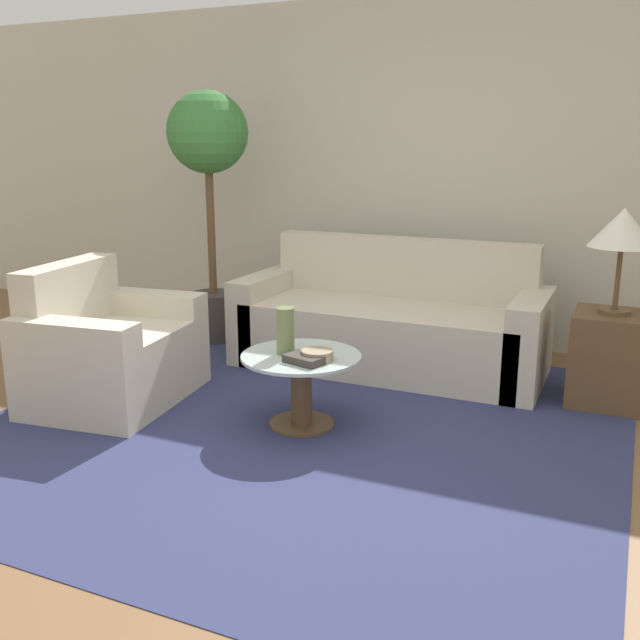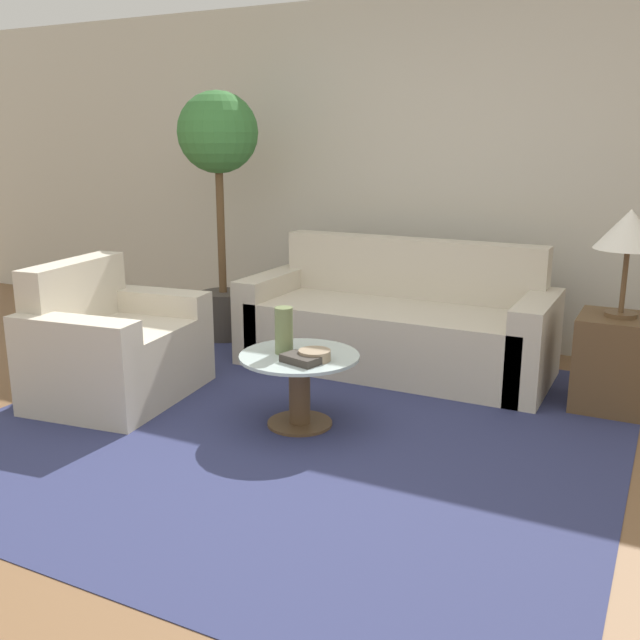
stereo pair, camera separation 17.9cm
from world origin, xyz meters
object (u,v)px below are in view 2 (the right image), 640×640
armchair (111,351)px  sofa_main (398,326)px  coffee_table (299,380)px  bowl (315,355)px  potted_plant (219,169)px  table_lamp (629,232)px  vase (284,330)px  book_stack (301,359)px

armchair → sofa_main: bearing=-52.1°
coffee_table → bowl: bowl is taller
coffee_table → potted_plant: (-1.40, 1.32, 1.06)m
sofa_main → armchair: 1.92m
coffee_table → potted_plant: potted_plant is taller
table_lamp → vase: 2.01m
coffee_table → potted_plant: size_ratio=0.35×
coffee_table → bowl: 0.22m
table_lamp → book_stack: 1.98m
sofa_main → vase: sofa_main is taller
vase → potted_plant: bearing=134.6°
armchair → potted_plant: 1.77m
sofa_main → bowl: 1.31m
bowl → book_stack: 0.08m
vase → bowl: vase is taller
bowl → book_stack: bowl is taller
sofa_main → potted_plant: 1.83m
book_stack → sofa_main: bearing=104.2°
armchair → table_lamp: (2.79, 1.18, 0.76)m
vase → coffee_table: bearing=9.8°
armchair → bowl: bearing=-94.8°
coffee_table → bowl: size_ratio=3.84×
table_lamp → vase: (-1.61, -1.09, -0.51)m
sofa_main → bowl: sofa_main is taller
sofa_main → vase: bearing=-98.3°
armchair → vase: 1.21m
vase → book_stack: vase is taller
table_lamp → vase: size_ratio=2.39×
armchair → coffee_table: (1.26, 0.11, -0.02)m
coffee_table → vase: (-0.09, -0.01, 0.27)m
table_lamp → sofa_main: bearing=173.1°
potted_plant → bowl: potted_plant is taller
table_lamp → vase: bearing=-145.9°
table_lamp → vase: table_lamp is taller
armchair → table_lamp: bearing=-74.0°
potted_plant → book_stack: bearing=-44.3°
sofa_main → coffee_table: 1.25m
potted_plant → bowl: size_ratio=11.08×
table_lamp → book_stack: table_lamp is taller
armchair → bowl: armchair is taller
vase → book_stack: bearing=-34.0°
sofa_main → potted_plant: potted_plant is taller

